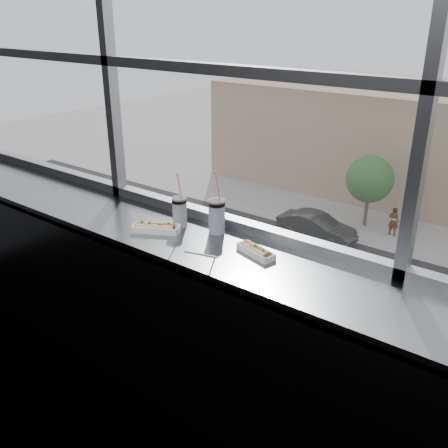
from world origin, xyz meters
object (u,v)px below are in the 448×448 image
Objects in this scene: car_far_a at (317,223)px; wrapper at (152,226)px; hotdog_tray_right at (256,251)px; pedestrian_a at (394,219)px; car_near_a at (187,253)px; soda_cup_left at (180,210)px; car_near_b at (304,293)px; loose_straw at (201,254)px; hotdog_tray_left at (156,228)px; soda_cup_right at (217,215)px; tree_left at (370,179)px.

wrapper is at bearing -155.16° from car_far_a.
hotdog_tray_right is 30.84m from pedestrian_a.
wrapper is 0.01× the size of car_near_a.
soda_cup_left is 30.69m from pedestrian_a.
wrapper is at bearing -155.58° from car_near_b.
soda_cup_left is at bearing 131.68° from loose_straw.
loose_straw reaches higher than car_far_a.
hotdog_tray_left is 0.75× the size of soda_cup_right.
car_near_b is (7.18, 0.00, 0.06)m from car_near_a.
car_far_a is at bearing 85.19° from hotdog_tray_left.
car_far_a is at bearing -26.67° from car_near_a.
tree_left reaches higher than pedestrian_a.
soda_cup_left is 30.96m from tree_left.
car_near_a is 7.18m from car_near_b.
pedestrian_a is (-7.18, 27.72, -11.03)m from soda_cup_left.
hotdog_tray_left is 0.64m from hotdog_tray_right.
pedestrian_a reaches higher than car_far_a.
car_near_a is at bearing 57.71° from pedestrian_a.
car_far_a is at bearing -111.52° from tree_left.
hotdog_tray_right is 31.16m from tree_left.
pedestrian_a is (-7.13, 27.87, -10.96)m from hotdog_tray_left.
hotdog_tray_left is 0.04× the size of car_far_a.
tree_left is at bearing 79.29° from hotdog_tray_left.
loose_straw is (0.40, -0.07, -0.02)m from hotdog_tray_left.
hotdog_tray_left reaches higher than hotdog_tray_right.
hotdog_tray_right is 2.55× the size of wrapper.
car_near_b is at bearing 114.28° from soda_cup_left.
soda_cup_left reaches higher than pedestrian_a.
soda_cup_left reaches higher than hotdog_tray_right.
car_far_a is at bearing 114.06° from soda_cup_left.
car_far_a is 4.79m from tree_left.
soda_cup_right is at bearing -154.31° from car_near_b.
car_near_b is at bearing 113.77° from wrapper.
tree_left is at bearing 108.58° from soda_cup_right.
soda_cup_right is (-0.34, 0.10, 0.09)m from hotdog_tray_right.
soda_cup_left is (0.05, 0.15, 0.07)m from hotdog_tray_left.
soda_cup_left reaches higher than loose_straw.
car_near_a is at bearing 102.82° from hotdog_tray_left.
pedestrian_a reaches higher than car_near_a.
wrapper is (-0.06, 0.03, -0.02)m from hotdog_tray_left.
loose_straw is at bearing 105.07° from pedestrian_a.
hotdog_tray_left is 1.45× the size of loose_straw.
tree_left is (-9.79, 28.22, -8.85)m from hotdog_tray_right.
car_near_b is at bearing 89.43° from pedestrian_a.
wrapper is 0.04× the size of pedestrian_a.
loose_straw is at bearing -139.85° from car_near_a.
hotdog_tray_right is 0.11× the size of pedestrian_a.
soda_cup_left is 20.88m from car_near_b.
soda_cup_left is 0.05× the size of car_near_a.
hotdog_tray_right is 0.72× the size of soda_cup_left.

